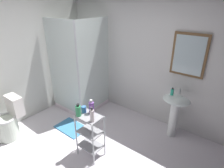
# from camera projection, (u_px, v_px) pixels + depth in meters

# --- Properties ---
(ground_plane) EXTENTS (4.20, 4.20, 0.02)m
(ground_plane) POSITION_uv_depth(u_px,v_px,m) (80.00, 165.00, 2.84)
(ground_plane) COLOR silver
(wall_back) EXTENTS (4.20, 0.14, 2.50)m
(wall_back) POSITION_uv_depth(u_px,v_px,m) (145.00, 58.00, 3.64)
(wall_back) COLOR silver
(wall_back) RESTS_ON ground_plane
(wall_left) EXTENTS (0.10, 4.20, 2.50)m
(wall_left) POSITION_uv_depth(u_px,v_px,m) (4.00, 64.00, 3.35)
(wall_left) COLOR silver
(wall_left) RESTS_ON ground_plane
(shower_stall) EXTENTS (0.92, 0.92, 2.00)m
(shower_stall) POSITION_uv_depth(u_px,v_px,m) (81.00, 89.00, 4.18)
(shower_stall) COLOR white
(shower_stall) RESTS_ON ground_plane
(pedestal_sink) EXTENTS (0.46, 0.37, 0.81)m
(pedestal_sink) POSITION_uv_depth(u_px,v_px,m) (175.00, 108.00, 3.22)
(pedestal_sink) COLOR white
(pedestal_sink) RESTS_ON ground_plane
(sink_faucet) EXTENTS (0.03, 0.03, 0.10)m
(sink_faucet) POSITION_uv_depth(u_px,v_px,m) (180.00, 91.00, 3.19)
(sink_faucet) COLOR silver
(sink_faucet) RESTS_ON pedestal_sink
(toilet) EXTENTS (0.37, 0.49, 0.76)m
(toilet) POSITION_uv_depth(u_px,v_px,m) (9.00, 122.00, 3.31)
(toilet) COLOR white
(toilet) RESTS_ON ground_plane
(storage_cart) EXTENTS (0.38, 0.28, 0.74)m
(storage_cart) POSITION_uv_depth(u_px,v_px,m) (90.00, 133.00, 2.85)
(storage_cart) COLOR silver
(storage_cart) RESTS_ON ground_plane
(hand_soap_bottle) EXTENTS (0.05, 0.05, 0.14)m
(hand_soap_bottle) POSITION_uv_depth(u_px,v_px,m) (172.00, 92.00, 3.16)
(hand_soap_bottle) COLOR #2DBC99
(hand_soap_bottle) RESTS_ON pedestal_sink
(conditioner_bottle_purple) EXTENTS (0.08, 0.08, 0.22)m
(conditioner_bottle_purple) POSITION_uv_depth(u_px,v_px,m) (91.00, 107.00, 2.76)
(conditioner_bottle_purple) COLOR purple
(conditioner_bottle_purple) RESTS_ON storage_cart
(lotion_bottle_white) EXTENTS (0.06, 0.06, 0.23)m
(lotion_bottle_white) POSITION_uv_depth(u_px,v_px,m) (92.00, 115.00, 2.57)
(lotion_bottle_white) COLOR white
(lotion_bottle_white) RESTS_ON storage_cart
(body_wash_bottle_green) EXTENTS (0.08, 0.08, 0.20)m
(body_wash_bottle_green) POSITION_uv_depth(u_px,v_px,m) (78.00, 111.00, 2.70)
(body_wash_bottle_green) COLOR #349D5E
(body_wash_bottle_green) RESTS_ON storage_cart
(rinse_cup) EXTENTS (0.07, 0.07, 0.10)m
(rinse_cup) POSITION_uv_depth(u_px,v_px,m) (84.00, 109.00, 2.80)
(rinse_cup) COLOR #3870B2
(rinse_cup) RESTS_ON storage_cart
(bath_mat) EXTENTS (0.60, 0.40, 0.02)m
(bath_mat) POSITION_uv_depth(u_px,v_px,m) (71.00, 127.00, 3.64)
(bath_mat) COLOR teal
(bath_mat) RESTS_ON ground_plane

